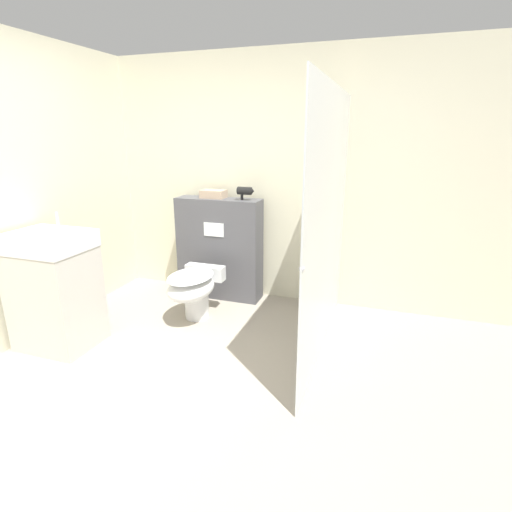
% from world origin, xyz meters
% --- Properties ---
extents(ground_plane, '(12.00, 12.00, 0.00)m').
position_xyz_m(ground_plane, '(0.00, 0.00, 0.00)').
color(ground_plane, '#9E9384').
extents(wall_back, '(8.00, 0.06, 2.50)m').
position_xyz_m(wall_back, '(0.00, 2.06, 1.25)').
color(wall_back, beige).
rests_on(wall_back, ground_plane).
extents(partition_panel, '(0.90, 0.26, 1.08)m').
position_xyz_m(partition_panel, '(-0.41, 1.84, 0.54)').
color(partition_panel, '#4C4C51').
rests_on(partition_panel, ground_plane).
extents(shower_glass, '(0.04, 1.87, 2.05)m').
position_xyz_m(shower_glass, '(0.84, 1.09, 1.02)').
color(shower_glass, silver).
rests_on(shower_glass, ground_plane).
extents(toilet, '(0.40, 0.64, 0.47)m').
position_xyz_m(toilet, '(-0.41, 1.22, 0.31)').
color(toilet, white).
rests_on(toilet, ground_plane).
extents(sink_vanity, '(0.61, 0.50, 1.11)m').
position_xyz_m(sink_vanity, '(-1.26, 0.44, 0.49)').
color(sink_vanity, beige).
rests_on(sink_vanity, ground_plane).
extents(hair_drier, '(0.17, 0.08, 0.13)m').
position_xyz_m(hair_drier, '(-0.10, 1.83, 1.17)').
color(hair_drier, black).
rests_on(hair_drier, partition_panel).
extents(folded_towel, '(0.25, 0.17, 0.08)m').
position_xyz_m(folded_towel, '(-0.47, 1.86, 1.12)').
color(folded_towel, tan).
rests_on(folded_towel, partition_panel).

